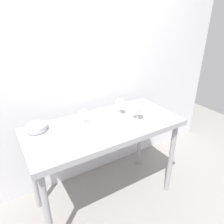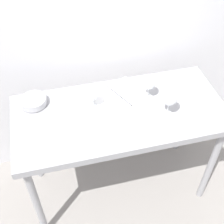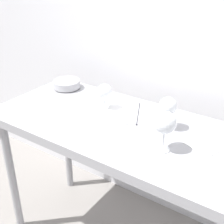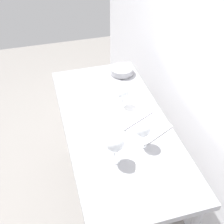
% 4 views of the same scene
% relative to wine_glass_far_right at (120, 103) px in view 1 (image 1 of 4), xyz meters
% --- Properties ---
extents(ground_plane, '(6.00, 6.00, 0.00)m').
position_rel_wine_glass_far_right_xyz_m(ground_plane, '(-0.22, -0.08, -1.02)').
color(ground_plane, gray).
extents(back_wall, '(3.80, 0.04, 2.60)m').
position_rel_wine_glass_far_right_xyz_m(back_wall, '(-0.22, 0.41, 0.28)').
color(back_wall, silver).
rests_on(back_wall, ground_plane).
extents(steel_counter, '(1.40, 0.65, 0.90)m').
position_rel_wine_glass_far_right_xyz_m(steel_counter, '(-0.22, -0.09, -0.23)').
color(steel_counter, '#9A9A9F').
rests_on(steel_counter, ground_plane).
extents(wine_glass_far_right, '(0.09, 0.09, 0.17)m').
position_rel_wine_glass_far_right_xyz_m(wine_glass_far_right, '(0.00, 0.00, 0.00)').
color(wine_glass_far_right, white).
rests_on(wine_glass_far_right, steel_counter).
extents(wine_glass_far_left, '(0.08, 0.08, 0.15)m').
position_rel_wine_glass_far_right_xyz_m(wine_glass_far_left, '(-0.38, -0.00, -0.01)').
color(wine_glass_far_left, white).
rests_on(wine_glass_far_left, steel_counter).
extents(wine_glass_near_right, '(0.10, 0.10, 0.19)m').
position_rel_wine_glass_far_right_xyz_m(wine_glass_near_right, '(0.07, -0.18, 0.02)').
color(wine_glass_near_right, white).
rests_on(wine_glass_near_right, steel_counter).
extents(open_notebook, '(0.42, 0.37, 0.01)m').
position_rel_wine_glass_far_right_xyz_m(open_notebook, '(-0.19, 0.06, -0.12)').
color(open_notebook, white).
rests_on(open_notebook, steel_counter).
extents(tasting_sheet_upper, '(0.30, 0.31, 0.00)m').
position_rel_wine_glass_far_right_xyz_m(tasting_sheet_upper, '(-0.53, -0.16, -0.12)').
color(tasting_sheet_upper, white).
rests_on(tasting_sheet_upper, steel_counter).
extents(tasting_sheet_lower, '(0.25, 0.29, 0.00)m').
position_rel_wine_glass_far_right_xyz_m(tasting_sheet_lower, '(0.22, 0.02, -0.12)').
color(tasting_sheet_lower, white).
rests_on(tasting_sheet_lower, steel_counter).
extents(tasting_bowl, '(0.17, 0.17, 0.06)m').
position_rel_wine_glass_far_right_xyz_m(tasting_bowl, '(-0.76, 0.11, -0.09)').
color(tasting_bowl, '#4C4C4C').
rests_on(tasting_bowl, steel_counter).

